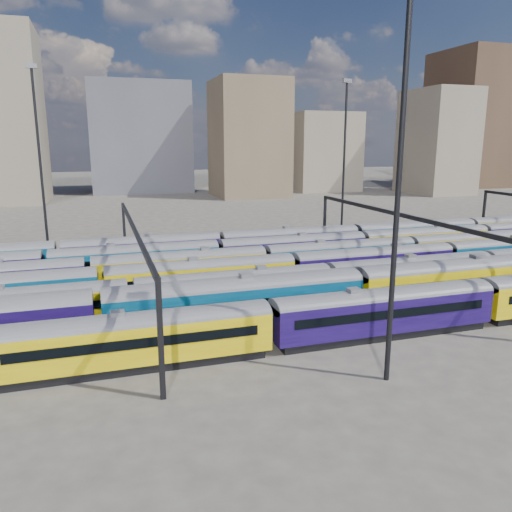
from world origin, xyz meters
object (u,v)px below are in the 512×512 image
object	(u,v)px
rake_0	(384,307)
rake_2	(328,278)
rake_1	(460,277)
mast_2	(399,174)

from	to	relation	value
rake_0	rake_2	distance (m)	10.01
rake_1	mast_2	world-z (taller)	mast_2
rake_1	mast_2	bearing A→B (deg)	-142.43
rake_0	mast_2	xyz separation A→B (m)	(-4.02, -7.00, 11.38)
rake_0	rake_1	bearing A→B (deg)	23.35
rake_0	mast_2	world-z (taller)	mast_2
rake_0	mast_2	bearing A→B (deg)	-119.84
rake_2	mast_2	xyz separation A→B (m)	(-3.65, -17.00, 11.46)
rake_0	rake_1	distance (m)	12.62
rake_0	rake_2	world-z (taller)	rake_0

